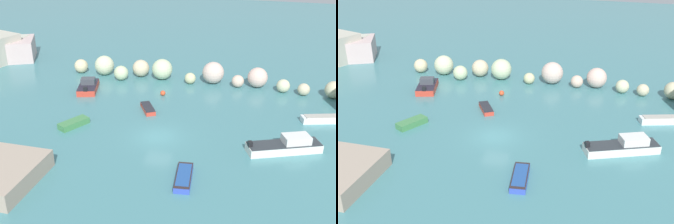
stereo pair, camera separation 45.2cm
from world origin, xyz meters
TOP-DOWN VIEW (x-y plane):
  - cove_water at (0.00, 0.00)m, footprint 160.00×160.00m
  - rock_breakwater at (1.35, 15.33)m, footprint 37.31×4.39m
  - channel_buoy at (-2.44, 10.08)m, footprint 0.62×0.62m
  - moored_boat_0 at (15.38, 7.64)m, footprint 4.46×2.42m
  - moored_boat_1 at (11.87, 0.49)m, footprint 6.81×4.32m
  - moored_boat_2 at (-8.82, -0.11)m, footprint 2.49×3.33m
  - moored_boat_4 at (-11.71, 9.25)m, footprint 3.36×4.82m
  - moored_boat_5 at (-2.81, 5.50)m, footprint 2.47×3.14m
  - moored_boat_6 at (4.13, -6.46)m, footprint 1.77×3.95m

SIDE VIEW (x-z plane):
  - cove_water at x=0.00m, z-range 0.00..0.00m
  - moored_boat_5 at x=-2.81m, z-range 0.00..0.50m
  - moored_boat_6 at x=4.13m, z-range 0.01..0.57m
  - moored_boat_2 at x=-8.82m, z-range 0.00..0.62m
  - channel_buoy at x=-2.44m, z-range 0.00..0.62m
  - moored_boat_0 at x=15.38m, z-range -0.01..0.72m
  - moored_boat_4 at x=-11.71m, z-range -0.24..1.26m
  - moored_boat_1 at x=11.87m, z-range -0.19..1.33m
  - rock_breakwater at x=1.35m, z-range -0.20..2.55m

